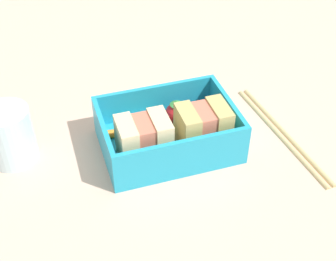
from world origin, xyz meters
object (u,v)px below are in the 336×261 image
(chopstick_pair, at_px, (282,133))
(sandwich_center_left, at_px, (144,140))
(strawberry_left, at_px, (204,111))
(strawberry_far_left, at_px, (177,113))
(carrot_stick_left, at_px, (151,128))
(carrot_stick_far_left, at_px, (119,133))
(sandwich_left, at_px, (203,127))
(drinking_glass, at_px, (9,135))

(chopstick_pair, bearing_deg, sandwich_center_left, -0.50)
(sandwich_center_left, height_order, strawberry_left, sandwich_center_left)
(strawberry_far_left, bearing_deg, chopstick_pair, 157.92)
(carrot_stick_left, xyz_separation_m, carrot_stick_far_left, (0.04, -0.01, -0.00))
(sandwich_left, distance_m, chopstick_pair, 0.12)
(drinking_glass, bearing_deg, strawberry_far_left, 176.82)
(sandwich_left, height_order, carrot_stick_left, sandwich_left)
(strawberry_far_left, relative_size, drinking_glass, 0.51)
(strawberry_far_left, xyz_separation_m, chopstick_pair, (-0.13, 0.05, -0.03))
(sandwich_left, xyz_separation_m, carrot_stick_left, (0.06, -0.04, -0.02))
(sandwich_left, xyz_separation_m, chopstick_pair, (-0.12, 0.00, -0.04))
(sandwich_left, xyz_separation_m, sandwich_center_left, (0.08, 0.00, 0.00))
(chopstick_pair, relative_size, drinking_glass, 2.97)
(sandwich_left, bearing_deg, carrot_stick_left, -37.87)
(strawberry_far_left, xyz_separation_m, carrot_stick_far_left, (0.08, 0.00, -0.01))
(carrot_stick_left, bearing_deg, sandwich_left, 142.13)
(strawberry_far_left, bearing_deg, sandwich_center_left, 41.34)
(sandwich_left, relative_size, sandwich_center_left, 1.00)
(carrot_stick_far_left, bearing_deg, drinking_glass, -6.45)
(sandwich_center_left, bearing_deg, drinking_glass, -22.51)
(strawberry_left, distance_m, drinking_glass, 0.26)
(chopstick_pair, bearing_deg, strawberry_far_left, -22.08)
(carrot_stick_left, distance_m, carrot_stick_far_left, 0.04)
(strawberry_left, height_order, drinking_glass, drinking_glass)
(sandwich_center_left, xyz_separation_m, chopstick_pair, (-0.19, 0.00, -0.04))
(carrot_stick_left, bearing_deg, strawberry_left, -175.95)
(chopstick_pair, bearing_deg, sandwich_left, -0.83)
(carrot_stick_left, bearing_deg, drinking_glass, -6.78)
(sandwich_left, xyz_separation_m, strawberry_far_left, (0.02, -0.05, -0.01))
(sandwich_center_left, height_order, strawberry_far_left, sandwich_center_left)
(sandwich_center_left, relative_size, carrot_stick_left, 1.34)
(strawberry_left, height_order, strawberry_far_left, strawberry_far_left)
(drinking_glass, bearing_deg, strawberry_left, 176.52)
(carrot_stick_far_left, bearing_deg, strawberry_left, 179.93)
(strawberry_left, bearing_deg, carrot_stick_left, 4.05)
(sandwich_center_left, bearing_deg, chopstick_pair, 179.50)
(strawberry_left, xyz_separation_m, chopstick_pair, (-0.10, 0.05, -0.02))
(strawberry_far_left, distance_m, drinking_glass, 0.22)
(carrot_stick_far_left, distance_m, chopstick_pair, 0.22)
(strawberry_left, height_order, carrot_stick_left, strawberry_left)
(sandwich_center_left, height_order, carrot_stick_far_left, sandwich_center_left)
(chopstick_pair, distance_m, drinking_glass, 0.36)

